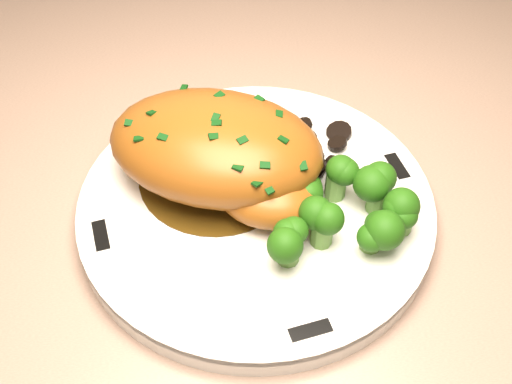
{
  "coord_description": "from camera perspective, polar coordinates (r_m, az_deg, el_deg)",
  "views": [
    {
      "loc": [
        0.49,
        1.23,
        1.4
      ],
      "look_at": [
        0.5,
        1.59,
        1.01
      ],
      "focal_mm": 45.0,
      "sensor_mm": 36.0,
      "label": 1
    }
  ],
  "objects": [
    {
      "name": "plate",
      "position": [
        0.55,
        0.0,
        -1.4
      ],
      "size": [
        0.31,
        0.31,
        0.02
      ],
      "primitive_type": "cylinder",
      "rotation": [
        0.0,
        0.0,
        0.04
      ],
      "color": "white",
      "rests_on": "counter"
    },
    {
      "name": "rim_accent_0",
      "position": [
        0.58,
        12.42,
        2.24
      ],
      "size": [
        0.02,
        0.03,
        0.0
      ],
      "primitive_type": "cube",
      "rotation": [
        0.0,
        0.0,
        1.84
      ],
      "color": "black",
      "rests_on": "plate"
    },
    {
      "name": "rim_accent_1",
      "position": [
        0.63,
        -3.56,
        7.89
      ],
      "size": [
        0.03,
        0.02,
        0.0
      ],
      "primitive_type": "cube",
      "rotation": [
        0.0,
        0.0,
        3.41
      ],
      "color": "black",
      "rests_on": "plate"
    },
    {
      "name": "rim_accent_2",
      "position": [
        0.53,
        -13.63,
        -3.79
      ],
      "size": [
        0.02,
        0.03,
        0.0
      ],
      "primitive_type": "cube",
      "rotation": [
        0.0,
        0.0,
        4.98
      ],
      "color": "black",
      "rests_on": "plate"
    },
    {
      "name": "rim_accent_3",
      "position": [
        0.47,
        4.85,
        -12.17
      ],
      "size": [
        0.03,
        0.02,
        0.0
      ],
      "primitive_type": "cube",
      "rotation": [
        0.0,
        0.0,
        6.55
      ],
      "color": "black",
      "rests_on": "plate"
    },
    {
      "name": "gravy_pool",
      "position": [
        0.56,
        -3.44,
        1.46
      ],
      "size": [
        0.14,
        0.14,
        0.0
      ],
      "primitive_type": "cylinder",
      "color": "#402B0B",
      "rests_on": "plate"
    },
    {
      "name": "chicken_breast",
      "position": [
        0.53,
        -3.08,
        3.56
      ],
      "size": [
        0.21,
        0.17,
        0.07
      ],
      "rotation": [
        0.0,
        0.0,
        -0.28
      ],
      "color": "#98531A",
      "rests_on": "plate"
    },
    {
      "name": "mushroom_pile",
      "position": [
        0.57,
        3.38,
        3.35
      ],
      "size": [
        0.09,
        0.07,
        0.02
      ],
      "color": "black",
      "rests_on": "plate"
    },
    {
      "name": "broccoli_florets",
      "position": [
        0.51,
        7.79,
        -1.43
      ],
      "size": [
        0.12,
        0.09,
        0.04
      ],
      "rotation": [
        0.0,
        0.0,
        0.36
      ],
      "color": "#5D8D3C",
      "rests_on": "plate"
    }
  ]
}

